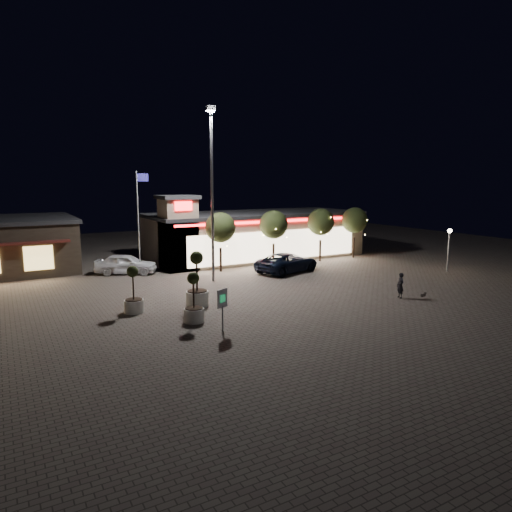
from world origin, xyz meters
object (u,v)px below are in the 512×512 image
pickup_truck (287,262)px  valet_sign (222,302)px  planter_mid (194,307)px  planter_left (134,298)px  pedestrian (400,285)px  white_sedan (126,264)px

pickup_truck → valet_sign: (-10.83, -10.75, 0.69)m
planter_mid → planter_left: bearing=125.1°
pedestrian → planter_left: bearing=-93.8°
pedestrian → planter_left: planter_left is taller
planter_left → valet_sign: 6.12m
planter_mid → white_sedan: bearing=90.0°
pickup_truck → white_sedan: bearing=47.9°
valet_sign → planter_mid: bearing=106.6°
pedestrian → planter_left: 16.11m
planter_left → pickup_truck: bearing=21.5°
planter_mid → pedestrian: bearing=-7.5°
pickup_truck → valet_sign: valet_sign is taller
white_sedan → planter_left: (-2.26, -11.01, 0.01)m
pickup_truck → planter_left: size_ratio=2.14×
pickup_truck → planter_mid: 14.34m
pickup_truck → planter_mid: bearing=111.0°
planter_mid → valet_sign: (0.63, -2.12, 0.67)m
planter_left → planter_mid: (2.27, -3.23, -0.00)m
white_sedan → valet_sign: valet_sign is taller
pickup_truck → white_sedan: size_ratio=1.20×
pickup_truck → pedestrian: pedestrian is taller
pickup_truck → white_sedan: white_sedan is taller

